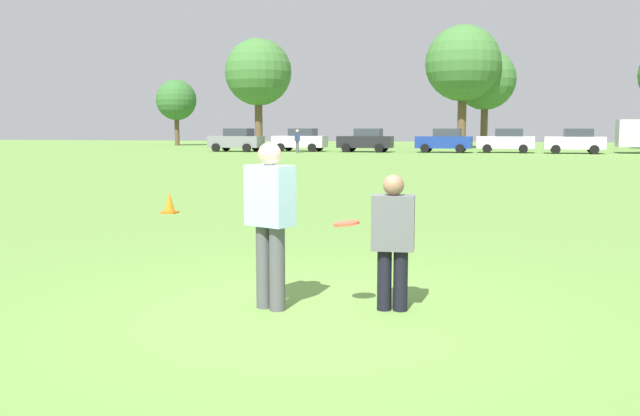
# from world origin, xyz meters

# --- Properties ---
(ground_plane) EXTENTS (175.56, 175.56, 0.00)m
(ground_plane) POSITION_xyz_m (0.00, 0.00, 0.00)
(ground_plane) COLOR #608C3D
(player_thrower) EXTENTS (0.55, 0.46, 1.75)m
(player_thrower) POSITION_xyz_m (-0.40, 0.02, 0.99)
(player_thrower) COLOR #4C4C51
(player_thrower) RESTS_ON ground
(player_defender) EXTENTS (0.45, 0.27, 1.42)m
(player_defender) POSITION_xyz_m (0.85, 0.24, 0.79)
(player_defender) COLOR black
(player_defender) RESTS_ON ground
(frisbee) EXTENTS (0.27, 0.27, 0.06)m
(frisbee) POSITION_xyz_m (0.39, 0.10, 0.92)
(frisbee) COLOR #E54C33
(traffic_cone) EXTENTS (0.32, 0.32, 0.48)m
(traffic_cone) POSITION_xyz_m (-4.93, 7.42, 0.23)
(traffic_cone) COLOR #D8590C
(traffic_cone) RESTS_ON ground
(parked_car_near_left) EXTENTS (4.31, 2.43, 1.82)m
(parked_car_near_left) POSITION_xyz_m (-16.56, 45.45, 0.92)
(parked_car_near_left) COLOR slate
(parked_car_near_left) RESTS_ON ground
(parked_car_mid_left) EXTENTS (4.31, 2.43, 1.82)m
(parked_car_mid_left) POSITION_xyz_m (-11.71, 46.94, 0.92)
(parked_car_mid_left) COLOR silver
(parked_car_mid_left) RESTS_ON ground
(parked_car_center) EXTENTS (4.31, 2.43, 1.82)m
(parked_car_center) POSITION_xyz_m (-6.40, 46.63, 0.92)
(parked_car_center) COLOR black
(parked_car_center) RESTS_ON ground
(parked_car_mid_right) EXTENTS (4.31, 2.43, 1.82)m
(parked_car_mid_right) POSITION_xyz_m (-0.37, 46.80, 0.92)
(parked_car_mid_right) COLOR navy
(parked_car_mid_right) RESTS_ON ground
(parked_car_near_right) EXTENTS (4.31, 2.43, 1.82)m
(parked_car_near_right) POSITION_xyz_m (4.21, 47.28, 0.92)
(parked_car_near_right) COLOR silver
(parked_car_near_right) RESTS_ON ground
(parked_car_far_right) EXTENTS (4.31, 2.43, 1.82)m
(parked_car_far_right) POSITION_xyz_m (9.02, 46.50, 0.92)
(parked_car_far_right) COLOR silver
(parked_car_far_right) RESTS_ON ground
(bystander_sideline_watcher) EXTENTS (0.50, 0.55, 1.74)m
(bystander_sideline_watcher) POSITION_xyz_m (-11.14, 43.64, 0.99)
(bystander_sideline_watcher) COLOR #4C4C51
(bystander_sideline_watcher) RESTS_ON ground
(tree_west_oak) EXTENTS (4.26, 4.26, 6.92)m
(tree_west_oak) POSITION_xyz_m (-28.95, 61.97, 4.76)
(tree_west_oak) COLOR brown
(tree_west_oak) RESTS_ON ground
(tree_west_maple) EXTENTS (6.38, 6.38, 10.36)m
(tree_west_maple) POSITION_xyz_m (-18.47, 57.46, 7.13)
(tree_west_maple) COLOR brown
(tree_west_maple) RESTS_ON ground
(tree_center_elm) EXTENTS (6.77, 6.77, 11.00)m
(tree_center_elm) POSITION_xyz_m (0.73, 57.34, 7.57)
(tree_center_elm) COLOR brown
(tree_center_elm) RESTS_ON ground
(tree_east_birch) EXTENTS (5.63, 5.63, 9.15)m
(tree_east_birch) POSITION_xyz_m (2.75, 59.78, 6.29)
(tree_east_birch) COLOR brown
(tree_east_birch) RESTS_ON ground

